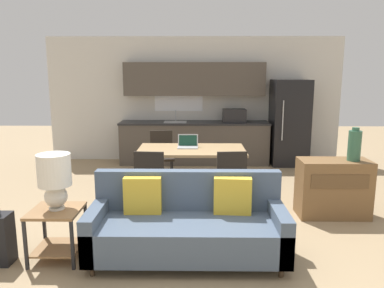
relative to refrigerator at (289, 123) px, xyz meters
name	(u,v)px	position (x,y,z in m)	size (l,w,h in m)	color
ground_plane	(191,259)	(-2.01, -4.22, -0.90)	(20.00, 20.00, 0.00)	#9E8460
wall_back	(194,99)	(-2.01, 0.41, 0.46)	(6.40, 0.07, 2.70)	silver
kitchen_counter	(195,124)	(-1.99, 0.11, -0.05)	(3.18, 0.65, 2.15)	#4C443D
refrigerator	(289,123)	(0.00, 0.00, 0.00)	(0.75, 0.76, 1.79)	black
dining_table	(191,153)	(-2.04, -2.17, -0.19)	(1.66, 0.93, 0.77)	tan
couch	(187,225)	(-2.05, -4.15, -0.55)	(2.02, 0.80, 0.88)	#3D2D1E
side_table	(57,225)	(-3.41, -4.22, -0.53)	(0.51, 0.51, 0.54)	olive
table_lamp	(55,177)	(-3.41, -4.20, -0.01)	(0.34, 0.34, 0.58)	silver
credenza	(333,188)	(-0.10, -2.97, -0.50)	(0.94, 0.46, 0.78)	brown
vase	(354,145)	(0.13, -3.00, 0.09)	(0.17, 0.17, 0.45)	#336047
dining_chair_near_left	(151,179)	(-2.57, -2.98, -0.38)	(0.45, 0.45, 0.92)	black
dining_chair_far_left	(162,154)	(-2.58, -1.39, -0.38)	(0.47, 0.47, 0.92)	black
dining_chair_near_right	(230,179)	(-1.50, -2.96, -0.38)	(0.46, 0.46, 0.92)	black
laptop	(188,144)	(-2.10, -2.05, -0.08)	(0.32, 0.26, 0.20)	#B7BABC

